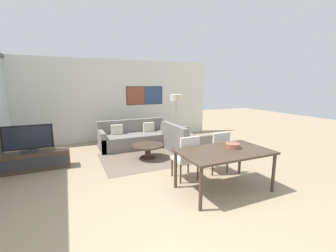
# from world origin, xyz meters

# --- Properties ---
(ground_plane) EXTENTS (24.00, 24.00, 0.00)m
(ground_plane) POSITION_xyz_m (0.00, 0.00, 0.00)
(ground_plane) COLOR #9E896B
(wall_back) EXTENTS (7.28, 0.09, 2.80)m
(wall_back) POSITION_xyz_m (0.03, 5.58, 1.40)
(wall_back) COLOR silver
(wall_back) RESTS_ON ground_plane
(area_rug) EXTENTS (2.41, 1.85, 0.01)m
(area_rug) POSITION_xyz_m (0.34, 3.09, 0.00)
(area_rug) COLOR #706051
(area_rug) RESTS_ON ground_plane
(tv_console) EXTENTS (1.65, 0.39, 0.44)m
(tv_console) POSITION_xyz_m (-2.40, 3.37, 0.22)
(tv_console) COLOR #423326
(tv_console) RESTS_ON ground_plane
(television) EXTENTS (1.01, 0.20, 0.63)m
(television) POSITION_xyz_m (-2.40, 3.37, 0.75)
(television) COLOR #2D2D33
(television) RESTS_ON tv_console
(sofa_main) EXTENTS (2.19, 0.91, 0.83)m
(sofa_main) POSITION_xyz_m (0.34, 4.39, 0.27)
(sofa_main) COLOR slate
(sofa_main) RESTS_ON ground_plane
(sofa_side) EXTENTS (0.91, 1.48, 0.83)m
(sofa_side) POSITION_xyz_m (1.48, 3.25, 0.27)
(sofa_side) COLOR slate
(sofa_side) RESTS_ON ground_plane
(coffee_table) EXTENTS (0.84, 0.84, 0.38)m
(coffee_table) POSITION_xyz_m (0.34, 3.09, 0.29)
(coffee_table) COLOR #423326
(coffee_table) RESTS_ON ground_plane
(dining_table) EXTENTS (1.69, 1.01, 0.77)m
(dining_table) POSITION_xyz_m (1.03, 0.79, 0.69)
(dining_table) COLOR #423326
(dining_table) RESTS_ON ground_plane
(dining_chair_left) EXTENTS (0.46, 0.46, 0.94)m
(dining_chair_left) POSITION_xyz_m (0.62, 1.47, 0.52)
(dining_chair_left) COLOR beige
(dining_chair_left) RESTS_ON ground_plane
(dining_chair_centre) EXTENTS (0.46, 0.46, 0.94)m
(dining_chair_centre) POSITION_xyz_m (1.44, 1.53, 0.52)
(dining_chair_centre) COLOR beige
(dining_chair_centre) RESTS_ON ground_plane
(fruit_bowl) EXTENTS (0.28, 0.28, 0.09)m
(fruit_bowl) POSITION_xyz_m (1.28, 0.87, 0.82)
(fruit_bowl) COLOR #995642
(fruit_bowl) RESTS_ON dining_table
(floor_lamp) EXTENTS (0.40, 0.40, 1.62)m
(floor_lamp) POSITION_xyz_m (1.86, 4.47, 1.42)
(floor_lamp) COLOR #2D2D33
(floor_lamp) RESTS_ON ground_plane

